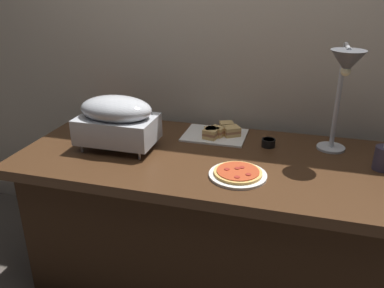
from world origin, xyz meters
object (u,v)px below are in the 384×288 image
pizza_plate_center (99,120)px  pizza_plate_front (238,174)px  sauce_cup_near (268,143)px  heat_lamp (345,74)px  sandwich_platter (218,133)px  chafing_dish (117,120)px  utensil_holder (384,158)px

pizza_plate_center → pizza_plate_front: bearing=-27.0°
pizza_plate_center → sauce_cup_near: size_ratio=3.61×
heat_lamp → pizza_plate_front: (-0.41, -0.29, -0.40)m
pizza_plate_center → sandwich_platter: (0.74, -0.04, 0.01)m
heat_lamp → pizza_plate_front: 0.64m
heat_lamp → pizza_plate_front: size_ratio=2.09×
chafing_dish → sandwich_platter: (0.46, 0.29, -0.13)m
heat_lamp → sandwich_platter: (-0.59, 0.14, -0.39)m
sauce_cup_near → utensil_holder: size_ratio=0.33×
heat_lamp → pizza_plate_center: size_ratio=2.11×
sauce_cup_near → pizza_plate_front: bearing=-104.4°
chafing_dish → heat_lamp: heat_lamp is taller
chafing_dish → utensil_holder: size_ratio=1.84×
heat_lamp → utensil_holder: heat_lamp is taller
chafing_dish → sauce_cup_near: size_ratio=5.52×
heat_lamp → chafing_dish: bearing=-171.9°
utensil_holder → sandwich_platter: bearing=166.8°
pizza_plate_center → sauce_cup_near: bearing=-5.6°
heat_lamp → sauce_cup_near: heat_lamp is taller
pizza_plate_front → pizza_plate_center: size_ratio=1.01×
heat_lamp → pizza_plate_front: heat_lamp is taller
pizza_plate_center → chafing_dish: bearing=-49.0°
chafing_dish → pizza_plate_center: (-0.28, 0.32, -0.14)m
heat_lamp → utensil_holder: 0.42m
pizza_plate_front → utensil_holder: 0.67m
heat_lamp → sauce_cup_near: 0.51m
chafing_dish → sandwich_platter: 0.55m
heat_lamp → pizza_plate_center: (-1.33, 0.18, -0.40)m
heat_lamp → pizza_plate_center: 1.40m
sauce_cup_near → utensil_holder: utensil_holder is taller
chafing_dish → sandwich_platter: chafing_dish is taller
pizza_plate_front → pizza_plate_center: bearing=153.0°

